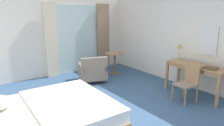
# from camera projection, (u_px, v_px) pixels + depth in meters

# --- Properties ---
(ground) EXTENTS (5.76, 7.12, 0.10)m
(ground) POSITION_uv_depth(u_px,v_px,m) (116.00, 114.00, 4.27)
(ground) COLOR #38567A
(wall_back) EXTENTS (5.36, 0.12, 2.54)m
(wall_back) POSITION_uv_depth(u_px,v_px,m) (54.00, 36.00, 6.56)
(wall_back) COLOR silver
(wall_back) RESTS_ON ground
(wall_right) EXTENTS (0.12, 6.72, 2.54)m
(wall_right) POSITION_uv_depth(u_px,v_px,m) (196.00, 41.00, 5.44)
(wall_right) COLOR silver
(wall_right) RESTS_ON ground
(balcony_glass_door) EXTENTS (1.47, 0.02, 2.23)m
(balcony_glass_door) POSITION_uv_depth(u_px,v_px,m) (78.00, 39.00, 6.98)
(balcony_glass_door) COLOR silver
(balcony_glass_door) RESTS_ON ground
(curtain_panel_left) EXTENTS (0.38, 0.10, 2.28)m
(curtain_panel_left) POSITION_uv_depth(u_px,v_px,m) (51.00, 41.00, 6.36)
(curtain_panel_left) COLOR beige
(curtain_panel_left) RESTS_ON ground
(curtain_panel_right) EXTENTS (0.46, 0.10, 2.28)m
(curtain_panel_right) POSITION_uv_depth(u_px,v_px,m) (103.00, 37.00, 7.44)
(curtain_panel_right) COLOR #897056
(curtain_panel_right) RESTS_ON ground
(bed) EXTENTS (2.06, 1.88, 1.09)m
(bed) POSITION_uv_depth(u_px,v_px,m) (48.00, 119.00, 3.44)
(bed) COLOR #9E754C
(bed) RESTS_ON ground
(writing_desk) EXTENTS (0.57, 1.46, 0.77)m
(writing_desk) POSITION_uv_depth(u_px,v_px,m) (197.00, 69.00, 5.01)
(writing_desk) COLOR #9E754C
(writing_desk) RESTS_ON ground
(desk_chair) EXTENTS (0.47, 0.43, 0.88)m
(desk_chair) POSITION_uv_depth(u_px,v_px,m) (188.00, 81.00, 4.69)
(desk_chair) COLOR gray
(desk_chair) RESTS_ON ground
(desk_lamp) EXTENTS (0.29, 0.24, 0.48)m
(desk_lamp) POSITION_uv_depth(u_px,v_px,m) (179.00, 48.00, 5.42)
(desk_lamp) COLOR tan
(desk_lamp) RESTS_ON writing_desk
(closed_book) EXTENTS (0.28, 0.32, 0.04)m
(closed_book) POSITION_uv_depth(u_px,v_px,m) (210.00, 68.00, 4.63)
(closed_book) COLOR brown
(closed_book) RESTS_ON writing_desk
(armchair_by_window) EXTENTS (0.94, 0.96, 0.79)m
(armchair_by_window) POSITION_uv_depth(u_px,v_px,m) (93.00, 71.00, 6.07)
(armchair_by_window) COLOR gray
(armchair_by_window) RESTS_ON ground
(round_cafe_table) EXTENTS (0.61, 0.61, 0.72)m
(round_cafe_table) POSITION_uv_depth(u_px,v_px,m) (115.00, 58.00, 6.77)
(round_cafe_table) COLOR #9E754C
(round_cafe_table) RESTS_ON ground
(wall_mirror) EXTENTS (0.02, 0.46, 0.72)m
(wall_mirror) POSITION_uv_depth(u_px,v_px,m) (208.00, 41.00, 5.07)
(wall_mirror) COLOR silver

